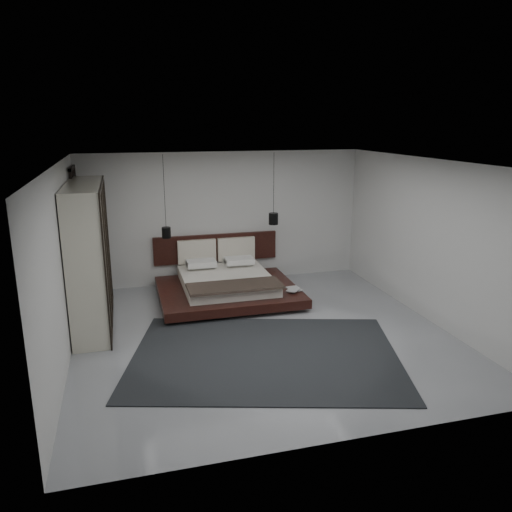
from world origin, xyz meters
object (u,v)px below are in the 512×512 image
object	(u,v)px
pendant_left	(166,232)
rug	(265,355)
pendant_right	(273,219)
lattice_screen	(78,236)
wardrobe	(89,255)
bed	(226,283)

from	to	relation	value
pendant_left	rug	world-z (taller)	pendant_left
pendant_left	rug	bearing A→B (deg)	-70.23
pendant_right	rug	xyz separation A→B (m)	(-1.07, -3.12, -1.45)
lattice_screen	rug	bearing A→B (deg)	-49.54
lattice_screen	pendant_right	xyz separation A→B (m)	(3.84, -0.13, 0.16)
pendant_left	pendant_right	distance (m)	2.20
wardrobe	rug	distance (m)	3.44
lattice_screen	bed	xyz separation A→B (m)	(2.74, -0.54, -1.02)
wardrobe	pendant_right	bearing A→B (deg)	16.98
pendant_right	wardrobe	xyz separation A→B (m)	(-3.59, -1.10, -0.25)
lattice_screen	pendant_right	world-z (taller)	pendant_right
wardrobe	rug	bearing A→B (deg)	-38.78
bed	pendant_left	distance (m)	1.55
bed	pendant_right	xyz separation A→B (m)	(1.10, 0.41, 1.18)
rug	wardrobe	bearing A→B (deg)	141.22
pendant_right	pendant_left	bearing A→B (deg)	180.00
pendant_right	rug	bearing A→B (deg)	-109.01
bed	wardrobe	size ratio (longest dim) A/B	1.08
bed	pendant_left	world-z (taller)	pendant_left
pendant_left	pendant_right	bearing A→B (deg)	-0.00
bed	pendant_right	bearing A→B (deg)	20.50
bed	wardrobe	bearing A→B (deg)	-164.61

